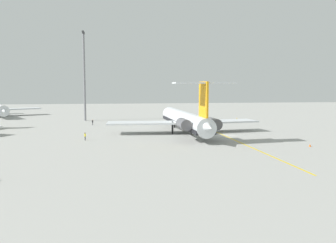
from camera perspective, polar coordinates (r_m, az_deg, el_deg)
name	(u,v)px	position (r m, az deg, el deg)	size (l,w,h in m)	color
ground	(227,135)	(84.20, 9.34, -2.20)	(301.42, 301.42, 0.00)	#9E9E99
main_jetliner	(185,120)	(85.59, 2.80, 0.27)	(42.33, 37.57, 12.33)	silver
ground_crew_near_nose	(85,135)	(77.51, -13.09, -2.16)	(0.31, 0.33, 1.68)	black
ground_crew_near_tail	(93,122)	(106.56, -11.94, -0.01)	(0.27, 0.42, 1.66)	black
ground_crew_portside	(237,120)	(112.19, 10.92, 0.30)	(0.43, 0.27, 1.68)	black
safety_cone_nose	(310,145)	(72.96, 21.70, -3.54)	(0.40, 0.40, 0.55)	#EA590F
taxiway_centreline	(217,132)	(88.98, 7.86, -1.74)	(86.01, 0.36, 0.01)	gold
light_mast	(84,73)	(120.80, -13.21, 7.58)	(4.00, 0.70, 28.94)	slate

